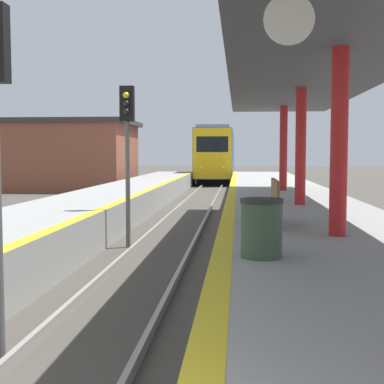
% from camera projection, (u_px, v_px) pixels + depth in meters
% --- Properties ---
extents(train, '(2.87, 17.64, 4.56)m').
position_uv_depth(train, '(217.00, 155.00, 47.23)').
color(train, black).
rests_on(train, ground).
extents(signal_mid, '(0.36, 0.31, 4.16)m').
position_uv_depth(signal_mid, '(127.00, 135.00, 13.70)').
color(signal_mid, '#595959').
rests_on(signal_mid, ground).
extents(station_canopy, '(3.99, 22.96, 3.47)m').
position_uv_depth(station_canopy, '(317.00, 72.00, 11.99)').
color(station_canopy, red).
rests_on(station_canopy, platform_right).
extents(trash_bin, '(0.60, 0.60, 0.82)m').
position_uv_depth(trash_bin, '(261.00, 228.00, 7.41)').
color(trash_bin, '#384C38').
rests_on(trash_bin, platform_right).
extents(bench, '(0.44, 1.68, 0.92)m').
position_uv_depth(bench, '(269.00, 201.00, 10.74)').
color(bench, brown).
rests_on(bench, platform_right).
extents(station_building, '(14.34, 7.45, 4.64)m').
position_uv_depth(station_building, '(30.00, 155.00, 36.38)').
color(station_building, brown).
rests_on(station_building, ground).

